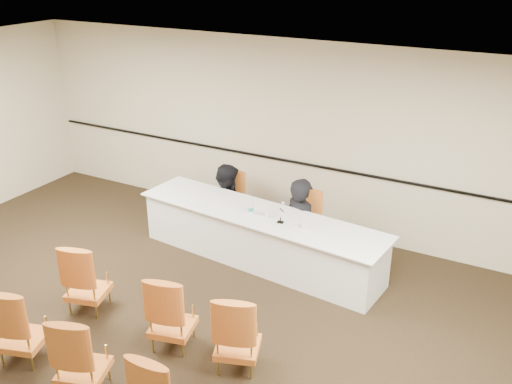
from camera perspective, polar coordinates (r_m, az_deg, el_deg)
floor at (r=6.62m, az=-11.21°, el=-16.89°), size 10.00×10.00×0.00m
ceiling at (r=5.24m, az=-13.77°, el=9.10°), size 10.00×10.00×0.00m
wall_back at (r=8.92m, az=4.37°, el=5.45°), size 10.00×0.04×3.00m
wall_rail at (r=9.01m, az=4.19°, el=2.96°), size 9.80×0.04×0.03m
panel_table at (r=8.23m, az=0.37°, el=-4.55°), size 3.86×1.24×0.76m
panelist_main at (r=8.52m, az=4.50°, el=-4.12°), size 0.76×0.65×1.75m
panelist_main_chair at (r=8.45m, az=4.53°, el=-3.13°), size 0.55×0.55×0.95m
panelist_second at (r=9.21m, az=-2.94°, el=-2.00°), size 0.90×0.76×1.64m
panelist_second_chair at (r=9.13m, az=-2.97°, el=-0.98°), size 0.55×0.55×0.95m
papers at (r=7.75m, az=2.91°, el=-3.26°), size 0.34×0.28×0.00m
microphone at (r=7.74m, az=2.47°, el=-2.23°), size 0.13×0.20×0.27m
water_bottle at (r=8.00m, az=-0.50°, el=-1.36°), size 0.10×0.10×0.25m
drinking_glass at (r=7.93m, az=1.10°, el=-2.21°), size 0.08×0.08×0.10m
coffee_cup at (r=7.62m, az=4.82°, el=-3.31°), size 0.10×0.10×0.12m
aud_chair_front_left at (r=7.44m, az=-16.58°, el=-8.06°), size 0.62×0.62×0.95m
aud_chair_front_mid at (r=6.61m, az=-8.41°, el=-11.60°), size 0.60×0.60×0.95m
aud_chair_front_right at (r=6.25m, az=-1.85°, el=-13.62°), size 0.64×0.64×0.95m
aud_chair_back_left at (r=6.85m, az=-22.46°, el=-11.96°), size 0.63×0.63×0.95m
aud_chair_back_mid at (r=6.21m, az=-17.08°, el=-15.10°), size 0.63×0.63×0.95m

